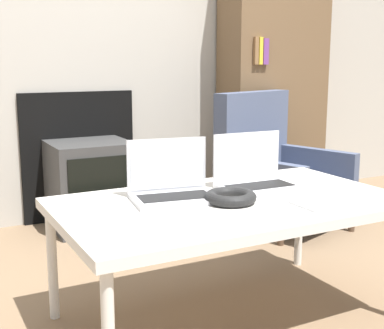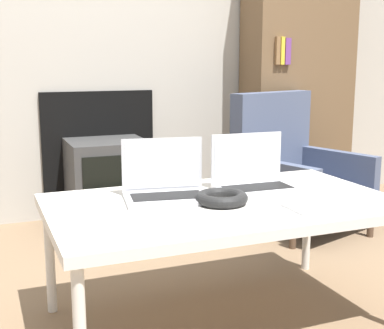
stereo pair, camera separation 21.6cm
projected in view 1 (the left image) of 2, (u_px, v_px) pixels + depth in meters
name	position (u px, v px, depth m)	size (l,w,h in m)	color
wall_back	(90.00, 2.00, 3.14)	(7.00, 0.08, 2.60)	#ADA89E
table	(231.00, 209.00, 1.92)	(1.23, 0.71, 0.46)	silver
laptop_left	(172.00, 186.00, 1.93)	(0.33, 0.26, 0.21)	#B2B2B7
laptop_right	(255.00, 176.00, 2.09)	(0.31, 0.22, 0.21)	silver
headphones	(231.00, 197.00, 1.87)	(0.18, 0.18, 0.04)	black
phone	(309.00, 205.00, 1.83)	(0.07, 0.14, 0.01)	silver
tv	(91.00, 185.00, 3.06)	(0.45, 0.42, 0.50)	#383838
armchair	(273.00, 166.00, 3.16)	(0.77, 0.79, 0.77)	#47516B
bookshelf	(273.00, 77.00, 3.59)	(0.71, 0.32, 1.69)	brown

